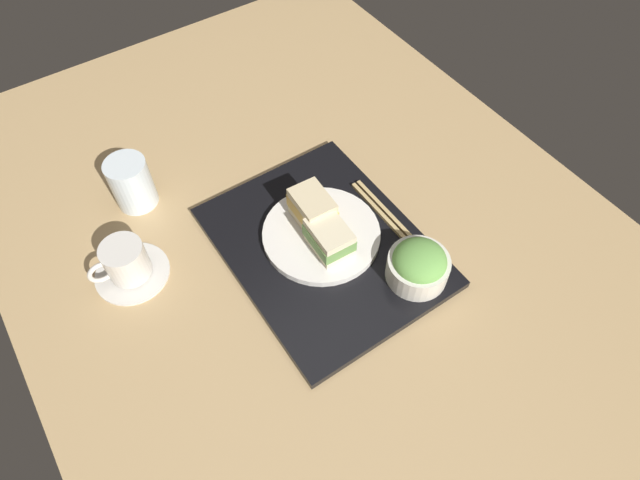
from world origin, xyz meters
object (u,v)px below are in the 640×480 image
Objects in this scene: sandwich_near at (331,237)px; sandwich_far at (312,209)px; salad_bowl at (418,265)px; coffee_cup at (126,264)px; drinking_glass at (132,183)px; chopsticks_pair at (389,218)px; sandwich_plate at (321,234)px.

sandwich_far reaches higher than sandwich_near.
coffee_cup is at bearing 54.50° from salad_bowl.
sandwich_near is 37.42cm from drinking_glass.
sandwich_near reaches higher than coffee_cup.
drinking_glass is (14.42, -7.38, 1.61)cm from coffee_cup.
coffee_cup is at bearing 69.41° from chopsticks_pair.
coffee_cup is (12.27, 30.20, 1.14)cm from sandwich_plate.
sandwich_near is at bearing -143.01° from drinking_glass.
chopsticks_pair is 46.23cm from drinking_glass.
sandwich_near is at bearing 174.52° from sandwich_plate.
chopsticks_pair is at bearing -110.59° from coffee_cup.
salad_bowl is (-12.08, -8.73, -0.66)cm from sandwich_near.
chopsticks_pair is at bearing -16.92° from salad_bowl.
salad_bowl is 47.46cm from coffee_cup.
coffee_cup reaches higher than sandwich_plate.
drinking_glass is at bearing 36.66° from salad_bowl.
sandwich_plate is 12.51cm from chopsticks_pair.
salad_bowl is (-15.28, -8.42, 2.55)cm from sandwich_plate.
sandwich_far is 20.20cm from salad_bowl.
salad_bowl is at bearing -143.34° from drinking_glass.
coffee_cup is 16.28cm from drinking_glass.
sandwich_far reaches higher than salad_bowl.
chopsticks_pair is 2.03× the size of drinking_glass.
drinking_glass reaches higher than coffee_cup.
coffee_cup is at bearing 67.89° from sandwich_plate.
salad_bowl reaches higher than sandwich_near.
salad_bowl is 52.32cm from drinking_glass.
sandwich_far is 32.98cm from drinking_glass.
chopsticks_pair is 45.09cm from coffee_cup.
sandwich_far reaches higher than chopsticks_pair.
chopsticks_pair is (11.70, -3.56, -2.84)cm from salad_bowl.
sandwich_near is 0.63× the size of coffee_cup.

